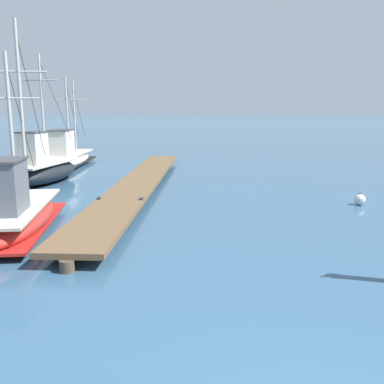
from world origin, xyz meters
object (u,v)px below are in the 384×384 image
(fishing_boat_0, at_px, (42,169))
(mooring_buoy, at_px, (360,200))
(fishing_boat_2, at_px, (67,157))
(fishing_boat_1, at_px, (14,213))

(fishing_boat_0, height_order, mooring_buoy, fishing_boat_0)
(fishing_boat_2, height_order, mooring_buoy, fishing_boat_2)
(fishing_boat_0, height_order, fishing_boat_2, fishing_boat_0)
(fishing_boat_0, distance_m, fishing_boat_2, 5.77)
(fishing_boat_2, distance_m, mooring_buoy, 18.09)
(fishing_boat_1, distance_m, mooring_buoy, 12.79)
(fishing_boat_0, bearing_deg, fishing_boat_1, -74.41)
(fishing_boat_0, relative_size, fishing_boat_2, 0.76)
(fishing_boat_2, relative_size, mooring_buoy, 16.43)
(fishing_boat_0, relative_size, fishing_boat_1, 0.83)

